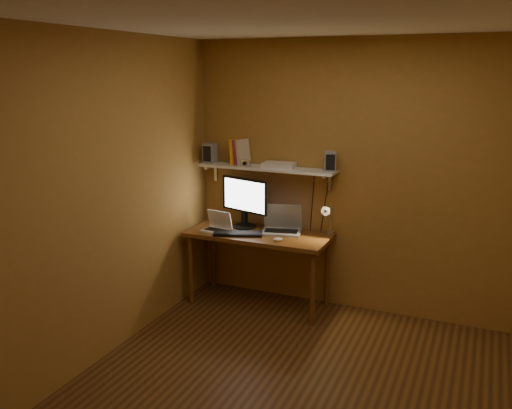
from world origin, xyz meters
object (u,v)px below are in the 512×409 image
at_px(shelf_camera, 246,163).
at_px(netbook, 218,226).
at_px(monitor, 244,200).
at_px(speaker_right, 330,161).
at_px(desk, 259,241).
at_px(laptop, 282,225).
at_px(desk_lamp, 328,216).
at_px(keyboard, 238,234).
at_px(speaker_left, 210,153).
at_px(wall_shelf, 267,168).
at_px(router, 279,165).
at_px(mouse, 278,239).

bearing_deg(shelf_camera, netbook, -130.38).
bearing_deg(monitor, speaker_right, 21.14).
relative_size(desk, laptop, 3.27).
bearing_deg(desk_lamp, keyboard, -161.66).
height_order(desk_lamp, shelf_camera, shelf_camera).
distance_m(keyboard, speaker_left, 0.91).
distance_m(desk, monitor, 0.44).
distance_m(wall_shelf, desk_lamp, 0.77).
distance_m(wall_shelf, speaker_left, 0.64).
height_order(desk, monitor, monitor).
bearing_deg(laptop, speaker_left, 163.20).
distance_m(shelf_camera, router, 0.33).
bearing_deg(mouse, netbook, 153.99).
bearing_deg(desk, wall_shelf, 90.00).
relative_size(mouse, speaker_left, 0.44).
bearing_deg(router, desk_lamp, -6.98).
height_order(netbook, speaker_left, speaker_left).
height_order(monitor, speaker_right, speaker_right).
bearing_deg(router, desk, -124.84).
height_order(monitor, laptop, monitor).
bearing_deg(router, netbook, -150.91).
bearing_deg(keyboard, netbook, 151.15).
bearing_deg(speaker_left, desk, -12.92).
relative_size(monitor, laptop, 1.28).
relative_size(laptop, mouse, 4.82).
height_order(keyboard, speaker_left, speaker_left).
height_order(netbook, keyboard, netbook).
bearing_deg(mouse, desk, 126.92).
relative_size(wall_shelf, keyboard, 2.98).
bearing_deg(router, shelf_camera, -170.10).
xyz_separation_m(desk, speaker_left, (-0.62, 0.19, 0.81)).
height_order(mouse, shelf_camera, shelf_camera).
bearing_deg(shelf_camera, desk_lamp, -0.49).
xyz_separation_m(speaker_left, router, (0.76, 0.01, -0.07)).
distance_m(monitor, laptop, 0.46).
height_order(laptop, speaker_right, speaker_right).
bearing_deg(speaker_right, desk, 178.15).
height_order(laptop, mouse, laptop).
bearing_deg(monitor, desk_lamp, 16.12).
height_order(laptop, speaker_left, speaker_left).
height_order(wall_shelf, monitor, wall_shelf).
height_order(desk, wall_shelf, wall_shelf).
distance_m(wall_shelf, keyboard, 0.70).
height_order(monitor, shelf_camera, shelf_camera).
height_order(desk, router, router).
relative_size(keyboard, router, 1.51).
bearing_deg(laptop, router, 121.08).
height_order(laptop, keyboard, laptop).
distance_m(mouse, speaker_left, 1.20).
distance_m(monitor, mouse, 0.63).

